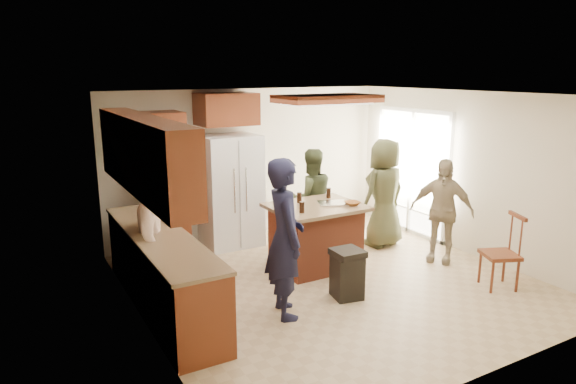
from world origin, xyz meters
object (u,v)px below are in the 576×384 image
person_side_right (442,211)px  refrigerator (231,191)px  person_counter (157,230)px  kitchen_island (316,236)px  person_behind_right (384,193)px  person_front_left (285,238)px  person_behind_left (311,199)px  trash_bin (347,273)px  spindle_chair (501,255)px

person_side_right → refrigerator: (-2.40, 2.23, 0.12)m
person_counter → kitchen_island: person_counter is taller
person_behind_right → kitchen_island: 1.56m
person_behind_right → person_front_left: bearing=19.1°
person_behind_left → person_behind_right: size_ratio=0.92×
person_counter → refrigerator: person_counter is taller
person_front_left → person_counter: (-1.16, 1.07, -0.01)m
trash_bin → spindle_chair: size_ratio=0.63×
person_front_left → trash_bin: person_front_left is taller
person_behind_left → spindle_chair: size_ratio=1.62×
person_side_right → person_behind_left: bearing=-171.8°
person_front_left → refrigerator: size_ratio=1.03×
person_side_right → refrigerator: 3.28m
trash_bin → person_front_left: bearing=-179.8°
person_side_right → person_counter: (-4.02, 0.71, 0.14)m
person_behind_right → spindle_chair: size_ratio=1.76×
refrigerator → kitchen_island: (0.65, -1.54, -0.43)m
person_front_left → person_behind_left: (1.50, 1.83, -0.13)m
kitchen_island → spindle_chair: size_ratio=1.29×
kitchen_island → person_behind_left: bearing=62.8°
spindle_chair → person_front_left: bearing=165.3°
person_behind_right → person_side_right: person_behind_right is taller
person_behind_left → trash_bin: bearing=83.0°
refrigerator → spindle_chair: (2.37, -3.34, -0.45)m
person_front_left → kitchen_island: person_front_left is taller
trash_bin → person_behind_right: bearing=38.3°
person_behind_left → person_side_right: (1.36, -1.47, -0.02)m
person_behind_left → spindle_chair: bearing=128.6°
person_behind_left → person_side_right: size_ratio=1.03×
person_behind_left → kitchen_island: 0.93m
person_counter → spindle_chair: 4.41m
refrigerator → person_counter: bearing=-136.7°
person_behind_right → person_counter: size_ratio=0.95×
kitchen_island → spindle_chair: (1.72, -1.80, -0.02)m
person_behind_left → refrigerator: size_ratio=0.89×
person_front_left → spindle_chair: person_front_left is taller
person_front_left → refrigerator: person_front_left is taller
refrigerator → kitchen_island: refrigerator is taller
person_front_left → person_side_right: size_ratio=1.19×
person_side_right → person_behind_right: bearing=161.3°
person_side_right → person_counter: size_ratio=0.85×
trash_bin → refrigerator: bearing=99.6°
trash_bin → spindle_chair: (1.93, -0.74, 0.13)m
person_front_left → trash_bin: size_ratio=2.95×
person_side_right → trash_bin: (-1.96, -0.36, -0.46)m
person_front_left → kitchen_island: bearing=-32.0°
person_behind_right → kitchen_island: person_behind_right is taller
person_counter → trash_bin: person_counter is taller
kitchen_island → trash_bin: bearing=-101.1°
person_front_left → person_behind_right: person_front_left is taller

